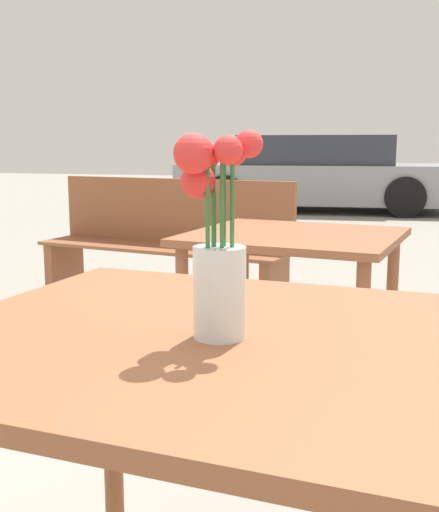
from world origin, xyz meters
TOP-DOWN VIEW (x-y plane):
  - table_front at (0.00, 0.00)m, footprint 0.94×0.93m
  - flower_vase at (0.07, -0.04)m, footprint 0.13×0.13m
  - bench_near at (-1.07, 2.62)m, footprint 1.64×0.61m
  - table_back at (-0.09, 1.54)m, footprint 0.91×0.86m
  - parked_car at (-1.16, 9.47)m, footprint 4.48×2.16m

SIDE VIEW (x-z plane):
  - bench_near at x=-1.07m, z-range 0.04..0.89m
  - parked_car at x=-1.16m, z-range -0.02..1.18m
  - table_back at x=-0.09m, z-range 0.24..0.95m
  - table_front at x=0.00m, z-range 0.27..1.01m
  - flower_vase at x=0.07m, z-range 0.71..1.05m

